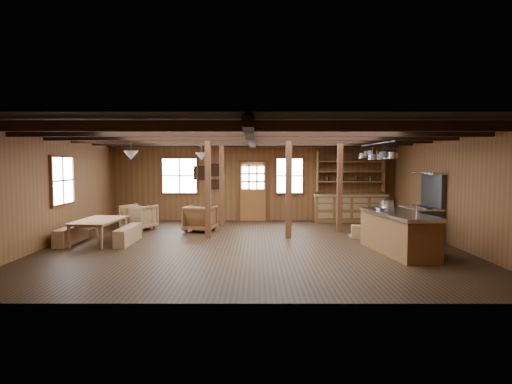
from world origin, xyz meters
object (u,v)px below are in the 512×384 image
(kitchen_island, at_px, (398,232))
(armchair_a, at_px, (138,217))
(dining_table, at_px, (100,231))
(armchair_b, at_px, (200,219))
(armchair_c, at_px, (139,217))
(commercial_range, at_px, (422,217))

(kitchen_island, distance_m, armchair_a, 7.80)
(dining_table, bearing_deg, armchair_a, -4.34)
(armchair_b, distance_m, armchair_c, 1.96)
(armchair_a, bearing_deg, dining_table, 60.18)
(kitchen_island, bearing_deg, dining_table, 161.90)
(commercial_range, bearing_deg, armchair_a, 168.60)
(kitchen_island, bearing_deg, armchair_c, 145.02)
(armchair_b, bearing_deg, kitchen_island, 162.91)
(commercial_range, bearing_deg, dining_table, -175.45)
(commercial_range, distance_m, armchair_c, 8.28)
(dining_table, height_order, armchair_c, armchair_c)
(commercial_range, bearing_deg, kitchen_island, -124.31)
(commercial_range, distance_m, dining_table, 8.58)
(commercial_range, relative_size, armchair_a, 2.24)
(kitchen_island, bearing_deg, armchair_b, 139.70)
(armchair_b, relative_size, armchair_c, 1.00)
(armchair_a, distance_m, armchair_c, 0.19)
(dining_table, xyz_separation_m, armchair_a, (0.31, 2.34, 0.06))
(kitchen_island, height_order, armchair_b, kitchen_island)
(armchair_a, xyz_separation_m, armchair_b, (2.02, -0.52, 0.02))
(dining_table, height_order, armchair_b, armchair_b)
(armchair_b, bearing_deg, armchair_a, 0.31)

